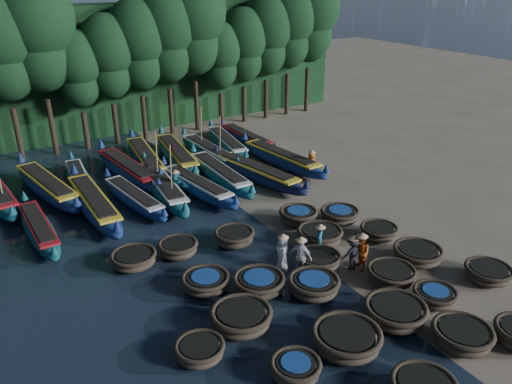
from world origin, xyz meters
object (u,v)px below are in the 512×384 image
coracle_18 (320,235)px  long_boat_14 (177,155)px  coracle_15 (206,282)px  coracle_7 (395,312)px  coracle_11 (241,318)px  fisherman_6 (311,162)px  coracle_22 (234,237)px  fisherman_2 (361,252)px  coracle_20 (134,259)px  long_boat_12 (128,170)px  coracle_14 (418,254)px  coracle_13 (391,274)px  coracle_3 (462,335)px  long_boat_2 (94,204)px  coracle_12 (314,285)px  coracle_9 (488,273)px  fisherman_1 (320,238)px  coracle_10 (200,350)px  fisherman_4 (300,256)px  fisherman_3 (353,252)px  long_boat_17 (246,138)px  long_boat_8 (282,159)px  long_boat_3 (134,198)px  coracle_17 (319,260)px  long_boat_16 (227,143)px  long_boat_13 (145,159)px  coracle_19 (379,231)px  long_boat_7 (257,173)px  long_boat_1 (39,228)px  long_boat_15 (209,152)px  coracle_21 (178,248)px  long_boat_5 (197,186)px  long_boat_10 (47,186)px  long_boat_11 (79,180)px  long_boat_4 (163,187)px  coracle_16 (259,283)px  coracle_8 (435,296)px  fisherman_0 (283,252)px  coracle_23 (298,216)px  fisherman_5 (176,185)px  coracle_6 (347,339)px

coracle_18 → long_boat_14: long_boat_14 is taller
coracle_15 → coracle_7: bearing=-48.2°
coracle_11 → fisherman_6: 15.97m
coracle_22 → fisherman_2: fisherman_2 is taller
coracle_20 → long_boat_12: size_ratio=0.26×
coracle_7 → coracle_14: bearing=31.4°
coracle_13 → coracle_3: bearing=-100.8°
long_boat_2 → coracle_20: bearing=-89.5°
coracle_12 → fisherman_2: 2.99m
coracle_9 → fisherman_1: size_ratio=1.44×
coracle_10 → fisherman_4: bearing=21.2°
coracle_3 → coracle_7: bearing=116.3°
coracle_12 → fisherman_3: fisherman_3 is taller
long_boat_12 → long_boat_17: long_boat_12 is taller
coracle_9 → long_boat_8: (0.29, 16.00, 0.21)m
coracle_9 → long_boat_3: size_ratio=0.33×
coracle_3 → fisherman_4: size_ratio=1.21×
coracle_17 → long_boat_16: long_boat_16 is taller
long_boat_13 → fisherman_6: size_ratio=5.01×
coracle_11 → coracle_19: (9.37, 2.24, -0.08)m
long_boat_7 → long_boat_1: bearing=170.9°
coracle_17 → long_boat_15: bearing=81.2°
long_boat_17 → coracle_9: bearing=-92.7°
coracle_18 → coracle_20: 8.93m
coracle_12 → coracle_21: 6.77m
coracle_17 → long_boat_5: (-1.07, 10.21, 0.15)m
coracle_14 → long_boat_10: bearing=127.4°
coracle_12 → long_boat_11: bearing=107.5°
long_boat_5 → coracle_20: bearing=-143.6°
coracle_17 → coracle_12: bearing=-134.2°
coracle_12 → long_boat_4: 12.62m
coracle_16 → fisherman_4: size_ratio=1.31×
coracle_18 → coracle_8: bearing=-82.7°
coracle_14 → long_boat_3: 15.61m
long_boat_13 → long_boat_17: size_ratio=1.15×
coracle_19 → long_boat_2: (-11.26, 10.40, 0.22)m
coracle_18 → long_boat_15: (0.93, 13.62, 0.11)m
coracle_8 → fisherman_0: bearing=125.6°
long_boat_2 → long_boat_7: (10.03, -0.97, -0.03)m
fisherman_6 → coracle_9: bearing=175.4°
coracle_23 → long_boat_10: (-10.48, 10.82, 0.15)m
coracle_15 → long_boat_5: size_ratio=0.26×
coracle_10 → fisherman_2: 8.70m
long_boat_12 → fisherman_0: 14.37m
coracle_15 → fisherman_6: size_ratio=1.14×
coracle_23 → fisherman_5: fisherman_5 is taller
fisherman_5 → coracle_3: bearing=-28.2°
coracle_16 → coracle_22: size_ratio=1.25×
long_boat_10 → long_boat_4: bearing=-42.2°
coracle_6 → coracle_21: (-2.39, 9.02, -0.04)m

